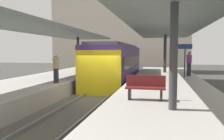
# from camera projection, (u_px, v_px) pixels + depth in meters

# --- Properties ---
(ground_plane) EXTENTS (80.00, 80.00, 0.00)m
(ground_plane) POSITION_uv_depth(u_px,v_px,m) (95.00, 102.00, 12.36)
(ground_plane) COLOR #383835
(platform_left) EXTENTS (4.40, 28.00, 1.00)m
(platform_left) POSITION_uv_depth(u_px,v_px,m) (31.00, 90.00, 13.11)
(platform_left) COLOR #ADA8A0
(platform_left) RESTS_ON ground_plane
(platform_right) EXTENTS (4.40, 28.00, 1.00)m
(platform_right) POSITION_uv_depth(u_px,v_px,m) (167.00, 95.00, 11.54)
(platform_right) COLOR #ADA8A0
(platform_right) RESTS_ON ground_plane
(track_ballast) EXTENTS (3.20, 28.00, 0.20)m
(track_ballast) POSITION_uv_depth(u_px,v_px,m) (95.00, 100.00, 12.35)
(track_ballast) COLOR #59544C
(track_ballast) RESTS_ON ground_plane
(rail_near_side) EXTENTS (0.08, 28.00, 0.14)m
(rail_near_side) POSITION_uv_depth(u_px,v_px,m) (82.00, 96.00, 12.49)
(rail_near_side) COLOR slate
(rail_near_side) RESTS_ON track_ballast
(rail_far_side) EXTENTS (0.08, 28.00, 0.14)m
(rail_far_side) POSITION_uv_depth(u_px,v_px,m) (108.00, 97.00, 12.19)
(rail_far_side) COLOR slate
(rail_far_side) RESTS_ON track_ballast
(commuter_train) EXTENTS (2.78, 10.96, 3.10)m
(commuter_train) POSITION_uv_depth(u_px,v_px,m) (116.00, 64.00, 18.15)
(commuter_train) COLOR #472D6B
(commuter_train) RESTS_ON track_ballast
(canopy_left) EXTENTS (4.18, 21.00, 3.19)m
(canopy_left) POSITION_uv_depth(u_px,v_px,m) (42.00, 30.00, 14.19)
(canopy_left) COLOR #333335
(canopy_left) RESTS_ON platform_left
(canopy_right) EXTENTS (4.18, 21.00, 3.26)m
(canopy_right) POSITION_uv_depth(u_px,v_px,m) (168.00, 26.00, 12.62)
(canopy_right) COLOR #333335
(canopy_right) RESTS_ON platform_right
(platform_bench) EXTENTS (1.40, 0.41, 0.86)m
(platform_bench) POSITION_uv_depth(u_px,v_px,m) (145.00, 87.00, 8.07)
(platform_bench) COLOR black
(platform_bench) RESTS_ON platform_right
(platform_sign) EXTENTS (0.90, 0.08, 2.21)m
(platform_sign) POSITION_uv_depth(u_px,v_px,m) (185.00, 53.00, 15.04)
(platform_sign) COLOR #262628
(platform_sign) RESTS_ON platform_right
(passenger_near_bench) EXTENTS (0.36, 0.36, 1.71)m
(passenger_near_bench) POSITION_uv_depth(u_px,v_px,m) (189.00, 63.00, 16.15)
(passenger_near_bench) COLOR #232328
(passenger_near_bench) RESTS_ON platform_right
(passenger_mid_platform) EXTENTS (0.36, 0.36, 1.63)m
(passenger_mid_platform) POSITION_uv_depth(u_px,v_px,m) (56.00, 68.00, 12.44)
(passenger_mid_platform) COLOR #232328
(passenger_mid_platform) RESTS_ON platform_left
(station_building_backdrop) EXTENTS (18.00, 6.00, 11.00)m
(station_building_backdrop) POSITION_uv_depth(u_px,v_px,m) (122.00, 32.00, 31.84)
(station_building_backdrop) COLOR #A89E8E
(station_building_backdrop) RESTS_ON ground_plane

